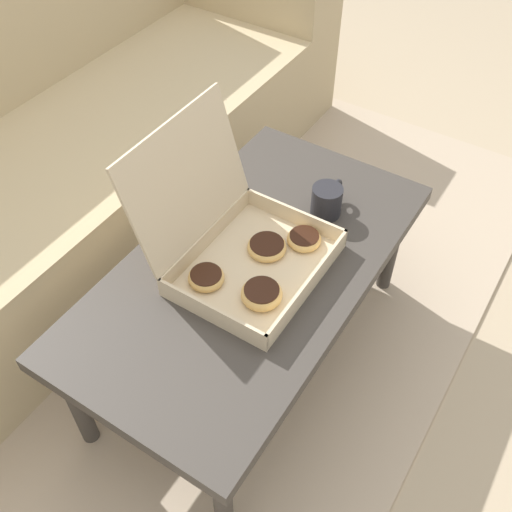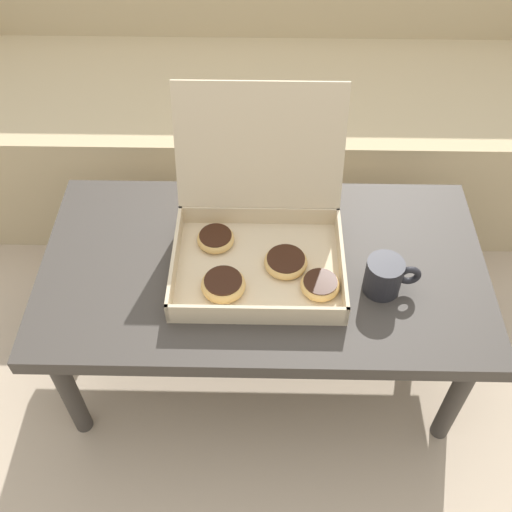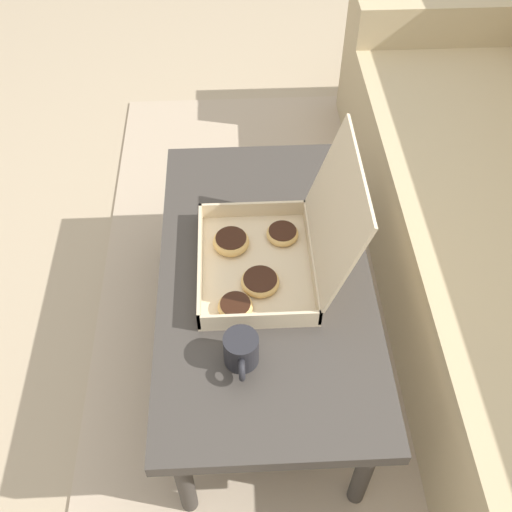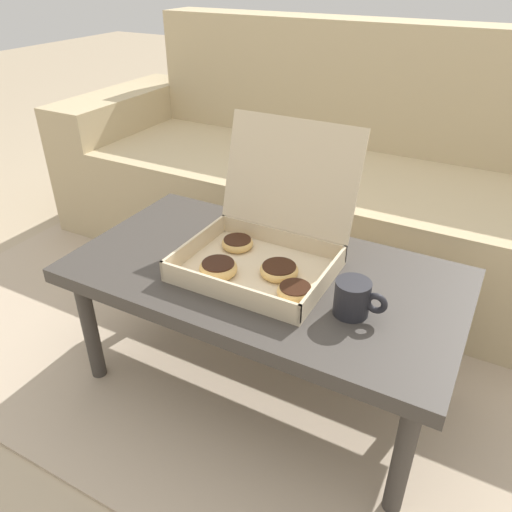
% 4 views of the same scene
% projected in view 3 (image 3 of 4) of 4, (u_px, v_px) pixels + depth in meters
% --- Properties ---
extents(ground_plane, '(12.00, 12.00, 0.00)m').
position_uv_depth(ground_plane, '(281.00, 352.00, 1.89)').
color(ground_plane, tan).
extents(area_rug, '(2.70, 1.78, 0.01)m').
position_uv_depth(area_rug, '(375.00, 347.00, 1.89)').
color(area_rug, tan).
rests_on(area_rug, ground_plane).
extents(coffee_table, '(1.03, 0.56, 0.41)m').
position_uv_depth(coffee_table, '(265.00, 281.00, 1.61)').
color(coffee_table, '#3D3833').
rests_on(coffee_table, ground_plane).
extents(pastry_box, '(0.38, 0.39, 0.35)m').
position_uv_depth(pastry_box, '(272.00, 252.00, 1.53)').
color(pastry_box, beige).
rests_on(pastry_box, coffee_table).
extents(coffee_mug, '(0.12, 0.08, 0.09)m').
position_uv_depth(coffee_mug, '(241.00, 351.00, 1.37)').
color(coffee_mug, '#232328').
rests_on(coffee_mug, coffee_table).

